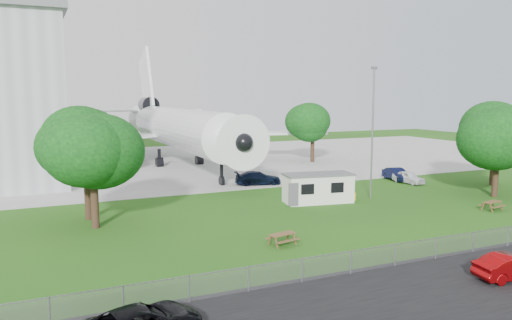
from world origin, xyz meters
name	(u,v)px	position (x,y,z in m)	size (l,w,h in m)	color
ground	(332,223)	(0.00, 0.00, 0.00)	(160.00, 160.00, 0.00)	#2C6416
asphalt_strip	(471,282)	(0.00, -13.00, 0.01)	(120.00, 8.00, 0.02)	black
concrete_apron	(188,162)	(0.00, 38.00, 0.01)	(120.00, 46.00, 0.03)	#B7B7B2
airliner	(177,127)	(-2.00, 35.86, 5.27)	(46.36, 47.73, 17.69)	white
site_cabin	(318,188)	(2.91, 6.86, 1.31)	(6.92, 3.60, 2.62)	silver
picnic_west	(282,245)	(-5.95, -3.31, 0.00)	(1.80, 1.50, 0.76)	brown
picnic_east	(492,210)	(14.54, -1.87, 0.00)	(1.80, 1.50, 0.76)	brown
fence	(422,261)	(0.00, -9.50, 0.00)	(58.00, 0.04, 1.30)	gray
lamp_mast	(372,134)	(8.20, 6.20, 6.00)	(0.16, 0.16, 12.00)	slate
tree_west_big	(86,141)	(-16.57, 8.79, 6.09)	(7.25, 7.25, 9.73)	#382619
tree_west_small	(92,150)	(-16.40, 5.96, 5.73)	(7.74, 7.74, 9.61)	#382619
tree_east_front	(498,140)	(19.44, 2.06, 5.40)	(6.81, 6.81, 8.81)	#382619
tree_east_back	(495,128)	(24.45, 6.63, 6.08)	(6.85, 6.85, 9.52)	#382619
tree_far_apron	(313,125)	(16.36, 30.53, 5.37)	(6.19, 6.19, 8.48)	#382619
car_centre_sedan	(512,267)	(2.23, -13.62, 0.67)	(1.42, 4.07, 1.34)	maroon
car_ne_hatch	(408,177)	(16.94, 11.06, 0.65)	(1.55, 3.84, 1.31)	white
car_ne_sedan	(397,174)	(17.00, 13.04, 0.70)	(1.48, 4.24, 1.40)	black
car_apron_van	(258,178)	(1.64, 17.11, 0.72)	(2.01, 4.94, 1.43)	black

